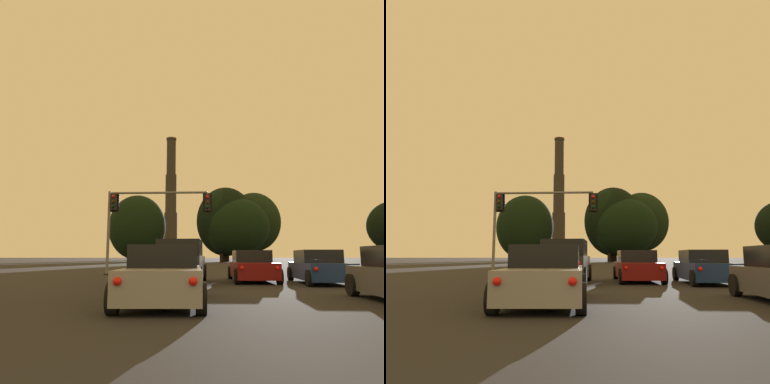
% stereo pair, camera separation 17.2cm
% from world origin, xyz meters
% --- Properties ---
extents(sedan_center_lane_front, '(2.08, 4.74, 1.43)m').
position_xyz_m(sedan_center_lane_front, '(0.24, 16.11, 0.67)').
color(sedan_center_lane_front, maroon).
rests_on(sedan_center_lane_front, ground_plane).
extents(sedan_left_lane_second, '(2.17, 4.77, 1.43)m').
position_xyz_m(sedan_left_lane_second, '(-2.87, 7.76, 0.67)').
color(sedan_left_lane_second, gray).
rests_on(sedan_left_lane_second, ground_plane).
extents(suv_left_lane_front, '(2.22, 4.95, 1.86)m').
position_xyz_m(suv_left_lane_front, '(-3.01, 14.70, 0.90)').
color(suv_left_lane_front, '#232328').
rests_on(suv_left_lane_front, ground_plane).
extents(sedan_right_lane_front, '(2.06, 4.73, 1.43)m').
position_xyz_m(sedan_right_lane_front, '(3.02, 15.02, 0.67)').
color(sedan_right_lane_front, navy).
rests_on(sedan_right_lane_front, ground_plane).
extents(traffic_light_overhead_left, '(6.73, 0.50, 5.24)m').
position_xyz_m(traffic_light_overhead_left, '(-5.80, 21.44, 4.05)').
color(traffic_light_overhead_left, slate).
rests_on(traffic_light_overhead_left, ground_plane).
extents(smokestack, '(7.68, 7.68, 45.58)m').
position_xyz_m(smokestack, '(-16.05, 134.74, 17.91)').
color(smokestack, '#2B2722').
rests_on(smokestack, ground_plane).
extents(treeline_center_right, '(8.20, 7.38, 15.23)m').
position_xyz_m(treeline_center_right, '(0.71, 77.08, 8.56)').
color(treeline_center_right, black).
rests_on(treeline_center_right, ground_plane).
extents(treeline_left_mid, '(12.29, 11.06, 14.25)m').
position_xyz_m(treeline_left_mid, '(-17.35, 78.17, 7.32)').
color(treeline_left_mid, black).
rests_on(treeline_left_mid, ground_plane).
extents(treeline_center_left, '(11.96, 10.77, 15.37)m').
position_xyz_m(treeline_center_left, '(8.18, 82.54, 8.77)').
color(treeline_center_left, black).
rests_on(treeline_center_left, ground_plane).
extents(treeline_far_left, '(13.60, 12.24, 13.36)m').
position_xyz_m(treeline_far_left, '(4.06, 77.36, 7.29)').
color(treeline_far_left, black).
rests_on(treeline_far_left, ground_plane).
extents(treeline_right_mid, '(12.53, 11.28, 15.93)m').
position_xyz_m(treeline_right_mid, '(1.71, 78.75, 8.54)').
color(treeline_right_mid, black).
rests_on(treeline_right_mid, ground_plane).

